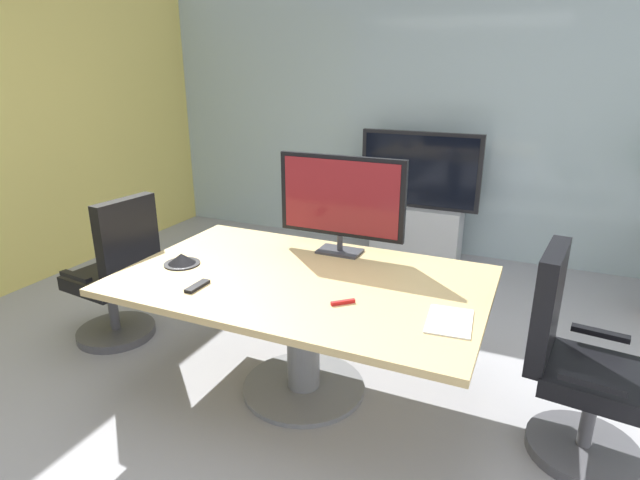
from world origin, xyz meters
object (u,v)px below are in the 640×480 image
(tv_monitor, at_px, (341,199))
(remote_control, at_px, (197,286))
(office_chair_left, at_px, (118,282))
(conference_table, at_px, (303,304))
(conference_phone, at_px, (182,260))
(wall_display_unit, at_px, (417,217))
(office_chair_right, at_px, (575,373))

(tv_monitor, relative_size, remote_control, 4.94)
(office_chair_left, distance_m, remote_control, 1.13)
(conference_table, bearing_deg, conference_phone, -171.02)
(conference_phone, xyz_separation_m, remote_control, (0.30, -0.25, -0.02))
(wall_display_unit, bearing_deg, office_chair_left, -121.11)
(office_chair_left, bearing_deg, tv_monitor, 113.58)
(tv_monitor, xyz_separation_m, conference_phone, (-0.81, -0.60, -0.33))
(office_chair_right, bearing_deg, remote_control, 110.39)
(remote_control, bearing_deg, conference_table, 39.06)
(tv_monitor, relative_size, conference_phone, 3.82)
(office_chair_left, bearing_deg, remote_control, 75.82)
(conference_table, relative_size, conference_phone, 9.50)
(office_chair_left, height_order, office_chair_right, same)
(office_chair_left, relative_size, tv_monitor, 1.30)
(office_chair_left, xyz_separation_m, wall_display_unit, (1.54, 2.55, -0.01))
(office_chair_right, height_order, remote_control, office_chair_right)
(wall_display_unit, height_order, conference_phone, wall_display_unit)
(office_chair_right, relative_size, conference_phone, 4.95)
(conference_table, height_order, office_chair_right, office_chair_right)
(conference_phone, height_order, remote_control, conference_phone)
(conference_table, distance_m, office_chair_left, 1.48)
(office_chair_left, relative_size, conference_phone, 4.95)
(conference_table, relative_size, wall_display_unit, 1.60)
(wall_display_unit, bearing_deg, conference_table, -91.33)
(conference_table, height_order, remote_control, remote_control)
(wall_display_unit, bearing_deg, remote_control, -100.18)
(conference_table, xyz_separation_m, office_chair_left, (-1.48, 0.01, -0.13))
(tv_monitor, xyz_separation_m, wall_display_unit, (0.02, 2.08, -0.68))
(tv_monitor, distance_m, conference_phone, 1.06)
(office_chair_right, xyz_separation_m, conference_phone, (-2.25, -0.22, 0.33))
(wall_display_unit, relative_size, conference_phone, 5.95)
(conference_phone, bearing_deg, conference_table, 8.98)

